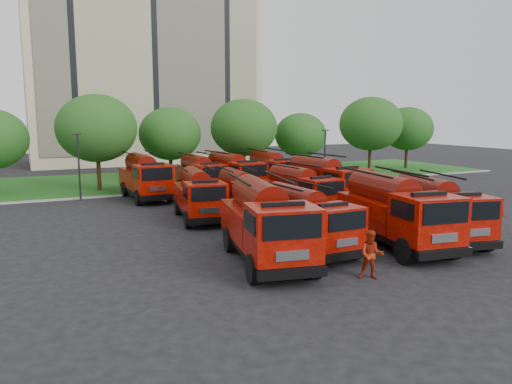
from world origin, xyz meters
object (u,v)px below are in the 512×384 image
fire_truck_2 (395,211)px  firefighter_5 (405,207)px  firefighter_4 (231,234)px  fire_truck_9 (200,175)px  fire_truck_4 (198,195)px  fire_truck_8 (145,177)px  fire_truck_0 (265,222)px  firefighter_0 (404,250)px  fire_truck_7 (324,182)px  firefighter_2 (492,233)px  firefighter_1 (371,279)px  firefighter_3 (441,221)px  fire_truck_6 (300,190)px  fire_truck_11 (271,171)px  fire_truck_5 (241,193)px  fire_truck_10 (233,174)px  fire_truck_1 (306,219)px  fire_truck_3 (436,209)px

fire_truck_2 → firefighter_5: fire_truck_2 is taller
firefighter_4 → fire_truck_9: bearing=-67.8°
fire_truck_4 → fire_truck_8: fire_truck_8 is taller
fire_truck_0 → firefighter_0: (6.90, -1.25, -1.78)m
fire_truck_7 → firefighter_2: size_ratio=3.99×
firefighter_1 → firefighter_5: size_ratio=1.11×
fire_truck_2 → firefighter_3: bearing=34.9°
fire_truck_6 → firefighter_3: fire_truck_6 is taller
fire_truck_11 → firefighter_2: (4.07, -19.21, -1.68)m
fire_truck_2 → firefighter_5: 11.55m
fire_truck_0 → fire_truck_4: fire_truck_0 is taller
fire_truck_5 → fire_truck_10: bearing=75.8°
fire_truck_7 → fire_truck_6: bearing=-156.0°
fire_truck_1 → firefighter_2: fire_truck_1 is taller
fire_truck_1 → fire_truck_5: bearing=84.7°
fire_truck_2 → firefighter_3: size_ratio=4.51×
fire_truck_1 → firefighter_0: fire_truck_1 is taller
fire_truck_9 → firefighter_2: 22.63m
fire_truck_3 → fire_truck_9: (-6.05, 19.99, -0.04)m
fire_truck_6 → firefighter_0: bearing=-94.5°
fire_truck_8 → firefighter_4: 13.83m
fire_truck_9 → firefighter_3: (9.82, -16.70, -1.58)m
fire_truck_6 → fire_truck_10: (-0.95, 9.39, 0.15)m
fire_truck_11 → firefighter_1: size_ratio=3.78×
fire_truck_2 → fire_truck_5: bearing=118.4°
fire_truck_10 → firefighter_1: bearing=-103.3°
fire_truck_3 → firefighter_0: (-2.86, -0.94, -1.63)m
fire_truck_8 → firefighter_0: 21.90m
fire_truck_11 → fire_truck_3: bearing=-87.1°
fire_truck_7 → fire_truck_9: size_ratio=1.13×
fire_truck_8 → firefighter_3: 21.79m
fire_truck_5 → fire_truck_9: (0.62, 9.81, 0.12)m
fire_truck_0 → fire_truck_8: 19.12m
fire_truck_5 → fire_truck_1: bearing=-88.0°
fire_truck_3 → fire_truck_8: (-10.80, 19.40, 0.09)m
fire_truck_10 → firefighter_3: size_ratio=4.24×
fire_truck_11 → firefighter_3: fire_truck_11 is taller
fire_truck_0 → fire_truck_7: bearing=57.6°
fire_truck_1 → fire_truck_2: 4.55m
fire_truck_5 → fire_truck_10: (2.99, 8.51, 0.22)m
fire_truck_5 → fire_truck_8: bearing=119.2°
fire_truck_4 → fire_truck_10: 10.19m
firefighter_2 → firefighter_3: size_ratio=1.10×
fire_truck_4 → firefighter_2: fire_truck_4 is taller
fire_truck_0 → fire_truck_2: bearing=7.5°
fire_truck_1 → fire_truck_8: (-3.63, 18.23, 0.20)m
fire_truck_11 → firefighter_3: bearing=-73.7°
fire_truck_7 → fire_truck_2: bearing=-107.9°
firefighter_1 → fire_truck_1: bearing=125.3°
fire_truck_9 → firefighter_5: bearing=-47.6°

